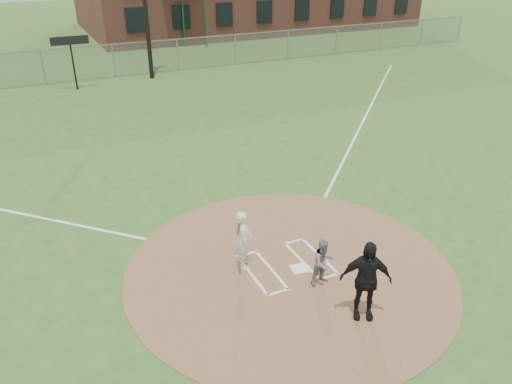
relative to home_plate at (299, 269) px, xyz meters
name	(u,v)px	position (x,y,z in m)	size (l,w,h in m)	color
ground	(289,269)	(-0.20, 0.15, -0.03)	(140.00, 140.00, 0.00)	#325D20
dirt_circle	(289,268)	(-0.20, 0.15, -0.02)	(8.40, 8.40, 0.02)	#8C6442
home_plate	(299,269)	(0.00, 0.00, 0.00)	(0.42, 0.42, 0.03)	white
foul_line_first	(364,119)	(8.80, 9.15, -0.03)	(0.10, 24.00, 0.01)	white
catcher	(323,262)	(0.23, -0.72, 0.59)	(0.59, 0.46, 1.22)	gray
umpire	(366,280)	(0.39, -2.12, 0.95)	(1.13, 0.47, 1.93)	black
batters_boxes	(287,265)	(-0.20, 0.30, -0.01)	(2.08, 1.88, 0.01)	white
batter_at_plate	(244,239)	(-1.21, 0.76, 0.79)	(0.73, 1.04, 1.78)	white
outfield_fence	(114,61)	(-0.20, 22.15, 0.98)	(56.08, 0.08, 2.03)	slate
scoreboard_sign	(70,46)	(-2.70, 20.35, 2.35)	(2.00, 0.10, 2.93)	black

